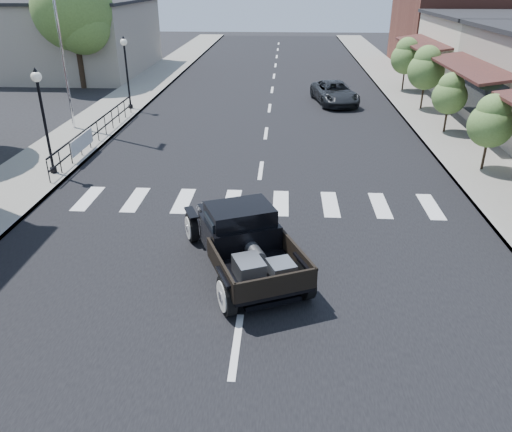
{
  "coord_description": "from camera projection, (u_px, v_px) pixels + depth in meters",
  "views": [
    {
      "loc": [
        0.85,
        -10.82,
        6.66
      ],
      "look_at": [
        0.17,
        0.95,
        1.0
      ],
      "focal_mm": 35.0,
      "sensor_mm": 36.0,
      "label": 1
    }
  ],
  "objects": [
    {
      "name": "lamp_post_c",
      "position": [
        127.0,
        73.0,
        26.58
      ],
      "size": [
        0.36,
        0.36,
        3.76
      ],
      "primitive_type": null,
      "color": "black",
      "rests_on": "sidewalk_left"
    },
    {
      "name": "lamp_post_b",
      "position": [
        45.0,
        122.0,
        17.58
      ],
      "size": [
        0.36,
        0.36,
        3.76
      ],
      "primitive_type": null,
      "color": "black",
      "rests_on": "sidewalk_left"
    },
    {
      "name": "far_building_right",
      "position": [
        473.0,
        22.0,
        39.14
      ],
      "size": [
        11.0,
        10.0,
        7.0
      ],
      "primitive_type": "cube",
      "color": "brown",
      "rests_on": "ground"
    },
    {
      "name": "road_markings",
      "position": [
        264.0,
        147.0,
        21.67
      ],
      "size": [
        12.0,
        60.0,
        0.06
      ],
      "primitive_type": null,
      "color": "silver",
      "rests_on": "ground"
    },
    {
      "name": "hotrod_pickup",
      "position": [
        243.0,
        239.0,
        12.29
      ],
      "size": [
        3.93,
        5.3,
        1.67
      ],
      "primitive_type": null,
      "rotation": [
        0.0,
        0.0,
        0.4
      ],
      "color": "black",
      "rests_on": "ground"
    },
    {
      "name": "road",
      "position": [
        268.0,
        117.0,
        26.16
      ],
      "size": [
        14.0,
        80.0,
        0.02
      ],
      "primitive_type": "cube",
      "color": "black",
      "rests_on": "ground"
    },
    {
      "name": "small_tree_c",
      "position": [
        448.0,
        104.0,
        22.72
      ],
      "size": [
        1.55,
        1.55,
        2.59
      ],
      "primitive_type": null,
      "color": "#4D7133",
      "rests_on": "sidewalk_right"
    },
    {
      "name": "flagpole",
      "position": [
        54.0,
        3.0,
        21.5
      ],
      "size": [
        0.12,
        0.12,
        10.99
      ],
      "primitive_type": "cylinder",
      "color": "silver",
      "rests_on": "sidewalk_left"
    },
    {
      "name": "small_tree_b",
      "position": [
        489.0,
        134.0,
        18.16
      ],
      "size": [
        1.62,
        1.62,
        2.7
      ],
      "primitive_type": null,
      "color": "#4D7133",
      "rests_on": "sidewalk_right"
    },
    {
      "name": "sidewalk_right",
      "position": [
        433.0,
        119.0,
        25.69
      ],
      "size": [
        3.0,
        80.0,
        0.15
      ],
      "primitive_type": "cube",
      "color": "gray",
      "rests_on": "ground"
    },
    {
      "name": "sidewalk_left",
      "position": [
        109.0,
        114.0,
        26.58
      ],
      "size": [
        3.0,
        80.0,
        0.15
      ],
      "primitive_type": "cube",
      "color": "gray",
      "rests_on": "ground"
    },
    {
      "name": "low_building_left",
      "position": [
        76.0,
        38.0,
        37.56
      ],
      "size": [
        10.0,
        12.0,
        5.0
      ],
      "primitive_type": "cube",
      "color": "#A29688",
      "rests_on": "ground"
    },
    {
      "name": "railing",
      "position": [
        97.0,
        129.0,
        21.76
      ],
      "size": [
        0.08,
        10.0,
        1.0
      ],
      "primitive_type": null,
      "color": "black",
      "rests_on": "sidewalk_left"
    },
    {
      "name": "small_tree_e",
      "position": [
        405.0,
        65.0,
        31.11
      ],
      "size": [
        1.85,
        1.85,
        3.09
      ],
      "primitive_type": null,
      "color": "#4D7133",
      "rests_on": "sidewalk_right"
    },
    {
      "name": "banner",
      "position": [
        83.0,
        148.0,
        20.05
      ],
      "size": [
        0.04,
        2.2,
        0.6
      ],
      "primitive_type": null,
      "color": "silver",
      "rests_on": "sidewalk_left"
    },
    {
      "name": "ground",
      "position": [
        247.0,
        267.0,
        12.67
      ],
      "size": [
        120.0,
        120.0,
        0.0
      ],
      "primitive_type": "plane",
      "color": "black",
      "rests_on": "ground"
    },
    {
      "name": "small_tree_d",
      "position": [
        425.0,
        79.0,
        26.66
      ],
      "size": [
        1.92,
        1.92,
        3.19
      ],
      "primitive_type": null,
      "color": "#4D7133",
      "rests_on": "sidewalk_right"
    },
    {
      "name": "second_car",
      "position": [
        335.0,
        93.0,
        28.74
      ],
      "size": [
        2.8,
        4.74,
        1.24
      ],
      "primitive_type": "imported",
      "rotation": [
        0.0,
        0.0,
        0.18
      ],
      "color": "black",
      "rests_on": "ground"
    },
    {
      "name": "big_tree_far",
      "position": [
        76.0,
        29.0,
        31.53
      ],
      "size": [
        4.99,
        4.99,
        7.33
      ],
      "primitive_type": null,
      "color": "#4E6F2F",
      "rests_on": "ground"
    }
  ]
}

